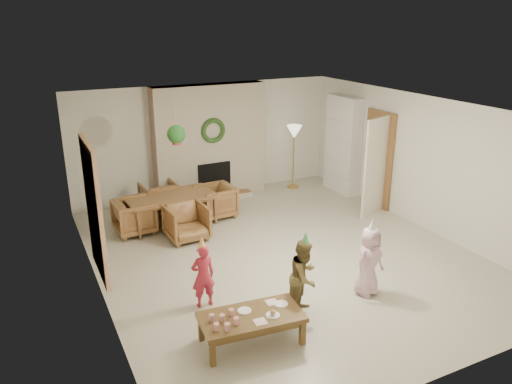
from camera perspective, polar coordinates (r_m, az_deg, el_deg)
floor at (r=8.62m, az=2.99°, el=-7.10°), size 7.00×7.00×0.00m
ceiling at (r=7.83m, az=3.31°, el=9.50°), size 7.00×7.00×0.00m
wall_back at (r=11.20m, az=-5.68°, el=5.93°), size 7.00×0.00×7.00m
wall_front at (r=5.61m, az=21.12°, el=-9.54°), size 7.00×0.00×7.00m
wall_left at (r=7.24m, az=-18.09°, el=-2.59°), size 0.00×7.00×7.00m
wall_right at (r=9.90m, az=18.50°, el=3.21°), size 0.00×7.00×7.00m
fireplace_mass at (r=11.02m, az=-5.31°, el=5.72°), size 2.50×0.40×2.50m
fireplace_hearth at (r=11.05m, az=-4.46°, el=-0.67°), size 1.60×0.30×0.12m
fireplace_firebox at (r=11.07m, az=-4.84°, el=1.50°), size 0.75×0.12×0.75m
fireplace_wreath at (r=10.74m, az=-4.91°, el=7.02°), size 0.54×0.10×0.54m
floor_lamp_base at (r=11.92m, az=4.24°, el=0.63°), size 0.28×0.28×0.03m
floor_lamp_post at (r=11.72m, az=4.32°, el=3.79°), size 0.03×0.03×1.34m
floor_lamp_shade at (r=11.57m, az=4.40°, el=6.88°), size 0.36×0.36×0.30m
bookshelf_carcass at (r=11.52m, az=9.92°, el=5.35°), size 0.30×1.00×2.20m
bookshelf_shelf_a at (r=11.68m, az=9.65°, el=2.25°), size 0.30×0.92×0.03m
bookshelf_shelf_b at (r=11.57m, az=9.76°, el=4.14°), size 0.30×0.92×0.03m
bookshelf_shelf_c at (r=11.48m, az=9.88°, el=6.07°), size 0.30×0.92×0.03m
bookshelf_shelf_d at (r=11.39m, az=9.99°, el=8.03°), size 0.30×0.92×0.03m
books_row_lower at (r=11.52m, az=10.04°, el=2.71°), size 0.20×0.40×0.24m
books_row_mid at (r=11.57m, az=9.58°, el=4.86°), size 0.20×0.44×0.24m
books_row_upper at (r=11.36m, az=10.13°, el=6.59°), size 0.20×0.36×0.22m
door_frame at (r=10.78m, az=13.82°, el=3.67°), size 0.05×0.86×2.04m
door_leaf at (r=10.27m, az=13.51°, el=2.80°), size 0.77×0.32×2.00m
curtain_panel at (r=7.43m, az=-18.03°, el=-2.02°), size 0.06×1.20×2.00m
dining_table at (r=9.77m, az=-9.56°, el=-2.15°), size 1.73×1.03×0.59m
dining_chair_near at (r=9.12m, az=-7.95°, el=-3.47°), size 0.74×0.76×0.65m
dining_chair_far at (r=10.42m, az=-10.99°, el=-0.68°), size 0.74×0.76×0.65m
dining_chair_left at (r=9.56m, az=-13.73°, el=-2.75°), size 0.76×0.74×0.65m
dining_chair_right at (r=10.08m, az=-4.65°, el=-1.06°), size 0.76×0.74×0.65m
hanging_plant_cord at (r=8.75m, az=-9.19°, el=8.01°), size 0.01×0.01×0.70m
hanging_plant_pot at (r=8.82m, az=-9.07°, el=5.78°), size 0.16×0.16×0.12m
hanging_plant_foliage at (r=8.79m, az=-9.11°, el=6.54°), size 0.32×0.32×0.32m
coffee_table_top at (r=6.30m, az=-0.53°, el=-14.11°), size 1.33×0.76×0.06m
coffee_table_apron at (r=6.34m, az=-0.53°, el=-14.63°), size 1.22×0.65×0.08m
coffee_leg_fl at (r=6.07m, az=-5.01°, el=-17.92°), size 0.07×0.07×0.33m
coffee_leg_fr at (r=6.41m, az=5.34°, el=-15.71°), size 0.07×0.07×0.33m
coffee_leg_bl at (r=6.48m, az=-6.30°, el=-15.28°), size 0.07×0.07×0.33m
coffee_leg_br at (r=6.79m, az=3.40°, el=-13.39°), size 0.07×0.07×0.33m
cup_a at (r=6.02m, az=-4.56°, el=-15.11°), size 0.07×0.07×0.09m
cup_b at (r=6.18m, az=-5.08°, el=-14.14°), size 0.07×0.07×0.09m
cup_c at (r=6.01m, az=-3.31°, el=-15.16°), size 0.07×0.07×0.09m
cup_d at (r=6.17m, az=-3.87°, el=-14.19°), size 0.07×0.07×0.09m
cup_e at (r=6.11m, az=-2.27°, el=-14.53°), size 0.07×0.07×0.09m
cup_f at (r=6.26m, az=-2.85°, el=-13.59°), size 0.07×0.07×0.09m
plate_a at (r=6.36m, az=-1.32°, el=-13.40°), size 0.19×0.19×0.01m
plate_b at (r=6.28m, az=1.94°, el=-13.88°), size 0.19×0.19×0.01m
plate_c at (r=6.50m, az=2.90°, el=-12.66°), size 0.19×0.19×0.01m
food_scoop at (r=6.26m, az=1.95°, el=-13.59°), size 0.07×0.07×0.07m
napkin_left at (r=6.16m, az=0.49°, el=-14.62°), size 0.16×0.16×0.01m
napkin_right at (r=6.53m, az=1.82°, el=-12.49°), size 0.16×0.16×0.01m
child_red at (r=7.01m, az=-6.08°, el=-9.50°), size 0.34×0.23×0.93m
party_hat_red at (r=6.78m, az=-6.23°, el=-5.77°), size 0.16×0.16×0.18m
child_plaid at (r=6.84m, az=5.53°, el=-9.61°), size 0.65×0.62×1.07m
party_hat_plaid at (r=6.59m, az=5.69°, el=-5.26°), size 0.15×0.15×0.17m
child_pink at (r=7.42m, az=12.82°, el=-7.73°), size 0.57×0.43×1.04m
party_hat_pink at (r=7.18m, az=13.16°, el=-3.73°), size 0.14×0.14×0.19m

